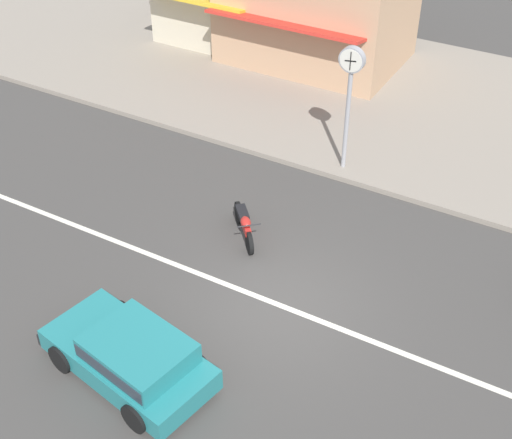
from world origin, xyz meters
TOP-DOWN VIEW (x-y plane):
  - ground_plane at (0.00, 0.00)m, footprint 160.00×160.00m
  - lane_centre_stripe at (0.00, 0.00)m, footprint 50.40×0.14m
  - kerb_strip at (0.00, 10.05)m, footprint 68.00×10.00m
  - hatchback_teal_0 at (-1.55, -3.14)m, footprint 3.81×2.25m
  - motorcycle_0 at (-1.88, 1.68)m, footprint 1.29×1.39m
  - street_clock at (-1.00, 5.57)m, footprint 0.68×0.22m

SIDE VIEW (x-z plane):
  - ground_plane at x=0.00m, z-range 0.00..0.00m
  - lane_centre_stripe at x=0.00m, z-range 0.00..0.01m
  - kerb_strip at x=0.00m, z-range 0.00..0.15m
  - motorcycle_0 at x=-1.88m, z-range 0.02..0.82m
  - hatchback_teal_0 at x=-1.55m, z-range 0.03..1.14m
  - street_clock at x=-1.00m, z-range 1.03..4.52m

